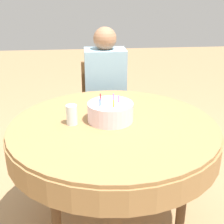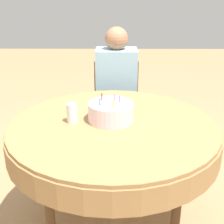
{
  "view_description": "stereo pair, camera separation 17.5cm",
  "coord_description": "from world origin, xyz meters",
  "px_view_note": "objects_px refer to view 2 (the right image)",
  "views": [
    {
      "loc": [
        -0.17,
        -1.6,
        1.47
      ],
      "look_at": [
        -0.01,
        0.01,
        0.81
      ],
      "focal_mm": 50.0,
      "sensor_mm": 36.0,
      "label": 1
    },
    {
      "loc": [
        0.01,
        -1.61,
        1.47
      ],
      "look_at": [
        -0.01,
        0.01,
        0.81
      ],
      "focal_mm": 50.0,
      "sensor_mm": 36.0,
      "label": 2
    }
  ],
  "objects_px": {
    "birthday_cake": "(111,112)",
    "drinking_glass": "(72,113)",
    "chair": "(116,108)",
    "person": "(116,87)"
  },
  "relations": [
    {
      "from": "person",
      "to": "birthday_cake",
      "type": "xyz_separation_m",
      "value": [
        -0.04,
        -0.79,
        0.1
      ]
    },
    {
      "from": "birthday_cake",
      "to": "drinking_glass",
      "type": "distance_m",
      "value": 0.22
    },
    {
      "from": "person",
      "to": "birthday_cake",
      "type": "distance_m",
      "value": 0.8
    },
    {
      "from": "chair",
      "to": "drinking_glass",
      "type": "height_order",
      "value": "drinking_glass"
    },
    {
      "from": "chair",
      "to": "drinking_glass",
      "type": "distance_m",
      "value": 1.0
    },
    {
      "from": "person",
      "to": "drinking_glass",
      "type": "height_order",
      "value": "person"
    },
    {
      "from": "person",
      "to": "birthday_cake",
      "type": "relative_size",
      "value": 4.47
    },
    {
      "from": "chair",
      "to": "person",
      "type": "distance_m",
      "value": 0.25
    },
    {
      "from": "chair",
      "to": "birthday_cake",
      "type": "distance_m",
      "value": 0.94
    },
    {
      "from": "chair",
      "to": "birthday_cake",
      "type": "bearing_deg",
      "value": -92.14
    }
  ]
}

